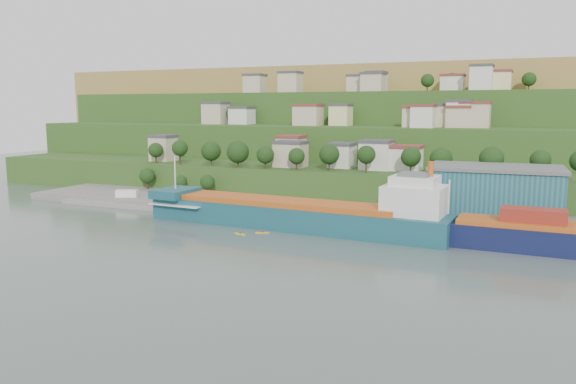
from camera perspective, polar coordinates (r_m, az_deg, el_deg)
The scene contains 10 objects.
ground at distance 129.48m, azimuth -2.25°, elevation -4.29°, with size 500.00×500.00×0.00m, color #43514E.
quay at distance 148.75m, azimuth 9.45°, elevation -2.71°, with size 220.00×26.00×4.00m, color slate.
pebble_beach at distance 176.93m, azimuth -15.34°, elevation -1.10°, with size 40.00×18.00×2.40m, color slate.
hillside at distance 289.13m, azimuth 12.39°, elevation 2.68°, with size 360.00×210.00×96.00m.
cargo_ship_near at distance 134.84m, azimuth 1.41°, elevation -2.42°, with size 76.35×16.02×19.48m.
warehouse at distance 145.78m, azimuth 20.28°, elevation 0.00°, with size 31.71×20.18×12.80m.
caravan at distance 176.45m, azimuth -16.04°, elevation -0.27°, with size 6.37×2.65×2.97m, color white.
dinghy at distance 171.11m, azimuth -13.00°, elevation -0.78°, with size 4.40×1.65×0.88m, color silver.
kayak_orange at distance 130.44m, azimuth -2.63°, elevation -4.09°, with size 3.17×1.77×0.80m.
kayak_yellow at distance 129.54m, azimuth -4.88°, elevation -4.21°, with size 2.96×1.11×0.73m.
Camera 1 is at (54.77, -113.72, 28.87)m, focal length 35.00 mm.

